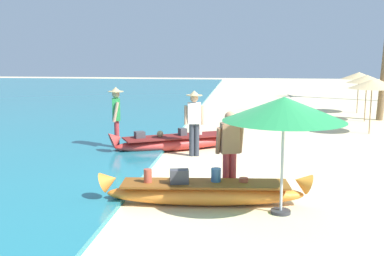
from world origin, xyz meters
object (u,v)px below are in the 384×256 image
at_px(boat_red_midground, 176,142).
at_px(patio_umbrella_large, 284,109).
at_px(person_vendor_hatted, 194,118).
at_px(person_vendor_assistant, 116,114).
at_px(person_tourist_customer, 230,148).
at_px(boat_orange_foreground, 204,192).

distance_m(boat_red_midground, patio_umbrella_large, 6.01).
relative_size(person_vendor_hatted, person_vendor_assistant, 0.98).
height_order(boat_red_midground, patio_umbrella_large, patio_umbrella_large).
relative_size(boat_red_midground, person_tourist_customer, 2.17).
xyz_separation_m(boat_red_midground, person_vendor_assistant, (-1.69, -0.26, 0.83)).
distance_m(boat_red_midground, person_vendor_assistant, 1.90).
distance_m(boat_orange_foreground, person_vendor_assistant, 5.48).
distance_m(boat_red_midground, person_tourist_customer, 4.56).
height_order(boat_red_midground, person_vendor_assistant, person_vendor_assistant).
distance_m(boat_orange_foreground, person_tourist_customer, 1.05).
bearing_deg(boat_orange_foreground, boat_red_midground, 104.93).
bearing_deg(boat_orange_foreground, person_vendor_assistant, 123.25).
height_order(boat_orange_foreground, boat_red_midground, boat_red_midground).
relative_size(person_tourist_customer, patio_umbrella_large, 0.80).
bearing_deg(person_vendor_assistant, person_vendor_hatted, -11.03).
distance_m(person_vendor_hatted, person_tourist_customer, 3.62).
xyz_separation_m(person_tourist_customer, person_vendor_assistant, (-3.42, 3.90, 0.11)).
height_order(person_tourist_customer, patio_umbrella_large, patio_umbrella_large).
height_order(boat_orange_foreground, patio_umbrella_large, patio_umbrella_large).
bearing_deg(boat_orange_foreground, person_tourist_customer, 54.34).
xyz_separation_m(boat_orange_foreground, boat_red_midground, (-1.28, 4.78, -0.00)).
relative_size(person_vendor_hatted, person_tourist_customer, 1.06).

